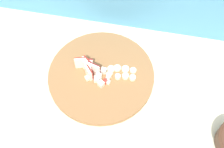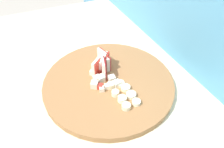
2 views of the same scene
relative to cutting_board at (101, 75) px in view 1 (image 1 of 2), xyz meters
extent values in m
cube|color=beige|center=(0.05, -0.07, -0.44)|extent=(1.43, 0.69, 0.87)
cube|color=#4C8EB2|center=(0.05, 0.29, -0.25)|extent=(2.40, 0.04, 1.25)
cylinder|color=olive|center=(0.00, 0.00, 0.00)|extent=(0.41, 0.41, 0.02)
cube|color=#B22D23|center=(-0.04, -0.02, 0.04)|extent=(0.03, 0.04, 0.05)
cube|color=#EFE5CC|center=(-0.04, -0.02, 0.04)|extent=(0.04, 0.04, 0.05)
cube|color=maroon|center=(-0.05, 0.00, 0.04)|extent=(0.04, 0.03, 0.05)
cube|color=white|center=(-0.05, 0.00, 0.04)|extent=(0.04, 0.03, 0.05)
cube|color=#B22D23|center=(-0.05, 0.02, 0.04)|extent=(0.04, 0.04, 0.05)
cube|color=beige|center=(-0.06, 0.01, 0.04)|extent=(0.05, 0.04, 0.05)
cube|color=maroon|center=(-0.02, 0.00, 0.04)|extent=(0.05, 0.02, 0.06)
cube|color=white|center=(-0.03, -0.01, 0.04)|extent=(0.05, 0.02, 0.06)
cube|color=#A32323|center=(-0.05, 0.02, 0.04)|extent=(0.04, 0.01, 0.05)
cube|color=beige|center=(-0.05, 0.01, 0.04)|extent=(0.04, 0.02, 0.05)
cube|color=#B22D23|center=(-0.08, 0.02, 0.04)|extent=(0.04, 0.02, 0.06)
cube|color=#EFE5CC|center=(-0.08, 0.01, 0.04)|extent=(0.04, 0.02, 0.06)
cube|color=beige|center=(0.00, -0.02, 0.02)|extent=(0.02, 0.02, 0.02)
cube|color=beige|center=(0.01, -0.05, 0.02)|extent=(0.03, 0.03, 0.02)
cube|color=white|center=(0.03, -0.02, 0.02)|extent=(0.02, 0.02, 0.01)
cube|color=#EFE5CC|center=(-0.01, -0.03, 0.02)|extent=(0.02, 0.02, 0.02)
cube|color=white|center=(0.01, 0.01, 0.02)|extent=(0.02, 0.02, 0.02)
cube|color=white|center=(0.04, -0.04, 0.02)|extent=(0.02, 0.02, 0.01)
cube|color=#EFE5CC|center=(-0.04, -0.04, 0.02)|extent=(0.02, 0.02, 0.02)
cube|color=#B22D23|center=(0.02, -0.04, 0.02)|extent=(0.02, 0.02, 0.02)
cube|color=white|center=(0.04, 0.01, 0.02)|extent=(0.02, 0.02, 0.02)
cube|color=#B22D23|center=(-0.04, -0.01, 0.02)|extent=(0.02, 0.02, 0.02)
cylinder|color=beige|center=(0.03, -0.01, 0.02)|extent=(0.02, 0.02, 0.02)
cylinder|color=#F4EAC6|center=(0.07, -0.01, 0.02)|extent=(0.02, 0.02, 0.02)
cylinder|color=white|center=(0.09, 0.00, 0.02)|extent=(0.03, 0.03, 0.02)
cylinder|color=beige|center=(0.12, 0.00, 0.02)|extent=(0.02, 0.02, 0.01)
cylinder|color=beige|center=(0.03, 0.02, 0.02)|extent=(0.03, 0.03, 0.01)
cylinder|color=#F4EAC6|center=(0.06, 0.03, 0.02)|extent=(0.03, 0.03, 0.01)
cylinder|color=white|center=(0.09, 0.03, 0.02)|extent=(0.03, 0.03, 0.01)
cylinder|color=white|center=(0.12, 0.03, 0.02)|extent=(0.02, 0.02, 0.01)
camera|label=1|loc=(0.13, -0.45, 0.80)|focal=38.31mm
camera|label=2|loc=(0.42, -0.18, 0.45)|focal=32.17mm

